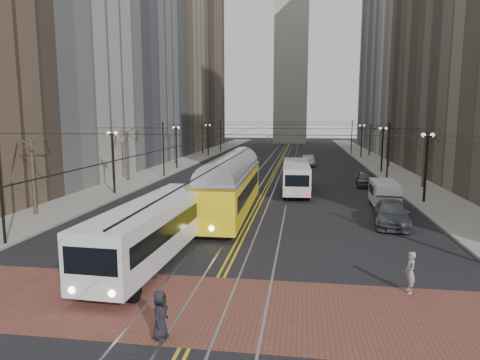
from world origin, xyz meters
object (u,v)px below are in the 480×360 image
(rear_bus, at_px, (296,177))
(sedan_grey, at_px, (365,179))
(sedan_parked, at_px, (391,214))
(pedestrian_b, at_px, (410,272))
(sedan_silver, at_px, (308,161))
(cargo_van, at_px, (384,195))
(streetcar, at_px, (231,191))
(clock_tower, at_px, (292,9))
(transit_bus, at_px, (154,232))
(pedestrian_d, at_px, (153,259))
(pedestrian_a, at_px, (160,315))

(rear_bus, xyz_separation_m, sedan_grey, (7.15, 4.55, -0.65))
(sedan_parked, height_order, pedestrian_b, pedestrian_b)
(sedan_silver, bearing_deg, cargo_van, -84.15)
(sedan_grey, bearing_deg, sedan_silver, 111.82)
(streetcar, height_order, sedan_grey, streetcar)
(streetcar, relative_size, sedan_silver, 3.12)
(clock_tower, xyz_separation_m, rear_bus, (2.96, -80.05, -34.55))
(transit_bus, height_order, pedestrian_d, transit_bus)
(transit_bus, distance_m, pedestrian_d, 2.52)
(streetcar, bearing_deg, pedestrian_d, -96.71)
(cargo_van, bearing_deg, streetcar, -159.61)
(pedestrian_a, relative_size, pedestrian_d, 0.88)
(streetcar, distance_m, sedan_parked, 11.25)
(sedan_grey, bearing_deg, streetcar, -123.59)
(sedan_silver, relative_size, pedestrian_b, 2.75)
(pedestrian_b, bearing_deg, pedestrian_a, -66.43)
(clock_tower, height_order, pedestrian_a, clock_tower)
(rear_bus, bearing_deg, sedan_silver, 84.41)
(clock_tower, height_order, sedan_silver, clock_tower)
(sedan_parked, relative_size, pedestrian_a, 3.34)
(sedan_silver, xyz_separation_m, pedestrian_d, (-7.34, -46.18, 0.14))
(transit_bus, distance_m, streetcar, 10.88)
(pedestrian_a, xyz_separation_m, pedestrian_d, (-2.01, 5.00, 0.11))
(transit_bus, height_order, sedan_silver, transit_bus)
(transit_bus, distance_m, sedan_silver, 44.61)
(sedan_parked, distance_m, pedestrian_d, 16.95)
(clock_tower, bearing_deg, transit_bus, -92.12)
(clock_tower, bearing_deg, pedestrian_b, -85.58)
(sedan_grey, bearing_deg, transit_bus, -113.96)
(transit_bus, bearing_deg, streetcar, 81.13)
(sedan_grey, distance_m, sedan_parked, 16.51)
(streetcar, xyz_separation_m, pedestrian_d, (-1.34, -12.98, -0.82))
(rear_bus, xyz_separation_m, pedestrian_a, (-3.89, -28.45, -0.60))
(pedestrian_b, bearing_deg, rear_bus, -173.53)
(pedestrian_a, distance_m, pedestrian_d, 5.39)
(rear_bus, relative_size, sedan_silver, 2.28)
(sedan_parked, xyz_separation_m, pedestrian_b, (-1.50, -11.50, 0.10))
(clock_tower, bearing_deg, streetcar, -91.02)
(sedan_silver, bearing_deg, sedan_parked, -86.64)
(clock_tower, bearing_deg, sedan_grey, -82.38)
(rear_bus, bearing_deg, clock_tower, 90.14)
(sedan_silver, bearing_deg, pedestrian_b, -90.55)
(pedestrian_b, relative_size, pedestrian_d, 0.95)
(transit_bus, xyz_separation_m, sedan_silver, (8.14, 43.86, -0.71))
(cargo_van, distance_m, pedestrian_b, 17.09)
(clock_tower, relative_size, pedestrian_b, 38.16)
(pedestrian_a, height_order, pedestrian_b, pedestrian_b)
(sedan_grey, distance_m, pedestrian_a, 34.80)
(transit_bus, height_order, pedestrian_a, transit_bus)
(pedestrian_a, bearing_deg, rear_bus, -5.45)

